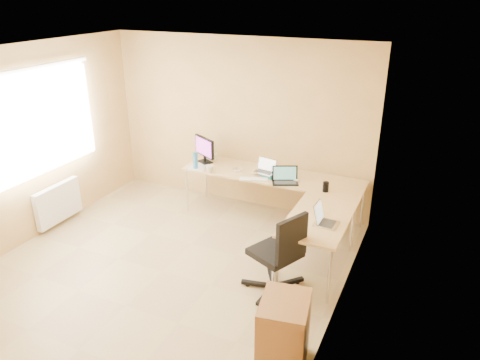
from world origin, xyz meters
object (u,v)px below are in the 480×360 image
at_px(laptop_return, 327,216).
at_px(desk_main, 272,197).
at_px(mug, 210,169).
at_px(office_chair, 275,252).
at_px(cabinet, 284,334).
at_px(keyboard, 254,179).
at_px(laptop_center, 264,166).
at_px(laptop_black, 285,176).
at_px(water_bottle, 195,161).
at_px(monitor, 205,150).
at_px(desk_return, 317,243).
at_px(desk_fan, 210,151).

bearing_deg(laptop_return, desk_main, 45.50).
height_order(mug, office_chair, office_chair).
bearing_deg(cabinet, keyboard, 109.24).
xyz_separation_m(laptop_center, cabinet, (1.21, -2.54, -0.52)).
xyz_separation_m(laptop_black, water_bottle, (-1.40, -0.04, 0.01)).
bearing_deg(laptop_return, mug, 68.43).
bearing_deg(desk_main, laptop_black, -39.41).
relative_size(mug, laptop_return, 0.35).
relative_size(monitor, office_chair, 0.46).
height_order(desk_return, water_bottle, water_bottle).
bearing_deg(laptop_center, desk_fan, 173.87).
bearing_deg(desk_fan, water_bottle, -85.15).
distance_m(desk_fan, laptop_return, 2.60).
relative_size(laptop_center, office_chair, 0.29).
distance_m(desk_fan, cabinet, 3.66).
height_order(desk_main, water_bottle, water_bottle).
bearing_deg(water_bottle, mug, -7.30).
xyz_separation_m(keyboard, mug, (-0.70, 0.00, 0.04)).
xyz_separation_m(laptop_center, desk_fan, (-1.04, 0.30, -0.02)).
bearing_deg(desk_return, laptop_return, -51.45).
bearing_deg(water_bottle, monitor, 90.00).
bearing_deg(desk_main, monitor, 178.82).
relative_size(water_bottle, cabinet, 0.35).
bearing_deg(mug, cabinet, -49.65).
relative_size(desk_main, laptop_return, 8.53).
height_order(desk_main, keyboard, keyboard).
relative_size(laptop_black, water_bottle, 1.40).
height_order(laptop_return, cabinet, laptop_return).
bearing_deg(office_chair, monitor, 162.24).
distance_m(water_bottle, office_chair, 2.26).
bearing_deg(monitor, desk_fan, 118.99).
bearing_deg(water_bottle, laptop_return, -21.79).
xyz_separation_m(keyboard, water_bottle, (-0.96, 0.03, 0.12)).
bearing_deg(water_bottle, cabinet, -46.62).
xyz_separation_m(desk_main, laptop_center, (-0.09, -0.10, 0.51)).
relative_size(laptop_center, desk_fan, 1.14).
relative_size(keyboard, office_chair, 0.39).
distance_m(desk_return, water_bottle, 2.28).
height_order(desk_main, desk_fan, desk_fan).
bearing_deg(desk_main, mug, -161.16).
relative_size(office_chair, cabinet, 1.45).
distance_m(mug, desk_fan, 0.56).
distance_m(keyboard, water_bottle, 0.96).
relative_size(desk_fan, office_chair, 0.25).
bearing_deg(water_bottle, keyboard, -1.95).
distance_m(keyboard, office_chair, 1.57).
xyz_separation_m(desk_return, office_chair, (-0.32, -0.61, 0.13)).
bearing_deg(keyboard, monitor, 140.45).
bearing_deg(desk_main, desk_return, -45.73).
height_order(keyboard, mug, mug).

